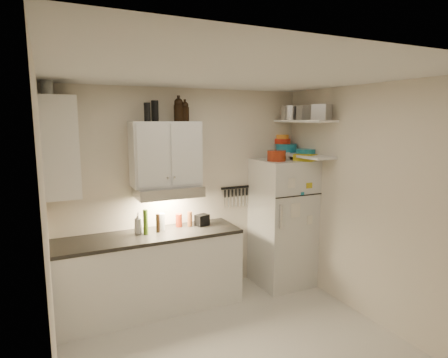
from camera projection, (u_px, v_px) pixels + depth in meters
name	position (u px, v px, depth m)	size (l,w,h in m)	color
floor	(241.00, 354.00, 3.60)	(3.20, 3.00, 0.02)	silver
ceiling	(243.00, 73.00, 3.19)	(3.20, 3.00, 0.02)	white
back_wall	(185.00, 193.00, 4.74)	(3.20, 0.02, 2.60)	beige
left_wall	(46.00, 248.00, 2.71)	(0.02, 3.00, 2.60)	beige
right_wall	(372.00, 205.00, 4.08)	(0.02, 3.00, 2.60)	beige
base_cabinet	(151.00, 274.00, 4.36)	(2.10, 0.60, 0.88)	white
countertop	(150.00, 236.00, 4.29)	(2.10, 0.62, 0.04)	black
upper_cabinet	(166.00, 154.00, 4.37)	(0.80, 0.33, 0.75)	white
side_cabinet	(60.00, 147.00, 3.75)	(0.33, 0.55, 1.00)	white
range_hood	(168.00, 191.00, 4.38)	(0.76, 0.46, 0.12)	silver
fridge	(283.00, 223.00, 5.03)	(0.70, 0.68, 1.70)	silver
shelf_hi	(304.00, 121.00, 4.79)	(0.30, 0.95, 0.03)	white
shelf_lo	(303.00, 155.00, 4.86)	(0.30, 0.95, 0.03)	white
knife_strip	(235.00, 187.00, 5.01)	(0.42, 0.02, 0.03)	black
dutch_oven	(276.00, 156.00, 4.73)	(0.23, 0.23, 0.14)	maroon
book_stack	(305.00, 158.00, 4.77)	(0.20, 0.25, 0.08)	gold
spice_jar	(288.00, 156.00, 4.93)	(0.05, 0.05, 0.09)	silver
stock_pot	(291.00, 113.00, 5.00)	(0.26, 0.26, 0.19)	silver
tin_a	(306.00, 113.00, 4.74)	(0.19, 0.17, 0.19)	#AAAAAD
tin_b	(322.00, 112.00, 4.42)	(0.18, 0.18, 0.18)	#AAAAAD
bowl_teal	(286.00, 148.00, 5.16)	(0.28, 0.28, 0.11)	teal
bowl_orange	(282.00, 141.00, 5.22)	(0.23, 0.23, 0.07)	red
bowl_yellow	(282.00, 137.00, 5.21)	(0.18, 0.18, 0.06)	orange
plates	(306.00, 151.00, 4.91)	(0.25, 0.25, 0.06)	teal
growler_a	(179.00, 109.00, 4.35)	(0.12, 0.12, 0.27)	black
growler_b	(185.00, 111.00, 4.36)	(0.10, 0.10, 0.23)	black
thermos_a	(155.00, 111.00, 4.32)	(0.08, 0.08, 0.24)	black
thermos_b	(147.00, 112.00, 4.14)	(0.07, 0.07, 0.21)	black
side_jar	(47.00, 88.00, 3.69)	(0.11, 0.11, 0.15)	silver
soap_bottle	(138.00, 222.00, 4.28)	(0.11, 0.11, 0.28)	white
pepper_mill	(190.00, 219.00, 4.59)	(0.06, 0.06, 0.18)	brown
oil_bottle	(146.00, 222.00, 4.26)	(0.06, 0.06, 0.29)	#44691A
vinegar_bottle	(158.00, 223.00, 4.35)	(0.05, 0.05, 0.22)	black
clear_bottle	(162.00, 222.00, 4.42)	(0.07, 0.07, 0.21)	silver
red_jar	(179.00, 220.00, 4.58)	(0.08, 0.08, 0.16)	maroon
caddy	(202.00, 220.00, 4.64)	(0.16, 0.11, 0.14)	black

